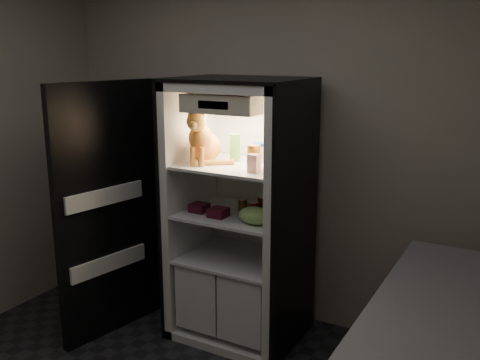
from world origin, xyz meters
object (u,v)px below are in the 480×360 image
at_px(mayo_tub, 259,152).
at_px(soda_can_b, 270,210).
at_px(soda_can_a, 263,205).
at_px(grape_bag, 255,216).
at_px(refrigerator, 241,230).
at_px(tabby_cat, 203,142).
at_px(pepper_jar, 284,152).
at_px(soda_can_c, 253,211).
at_px(parmesan_shaker, 235,147).
at_px(berry_box_right, 218,212).
at_px(berry_box_left, 199,208).
at_px(condiment_jar, 243,205).
at_px(cream_carton, 254,163).
at_px(salsa_jar, 254,157).

bearing_deg(mayo_tub, soda_can_b, -45.36).
relative_size(soda_can_a, grape_bag, 0.56).
bearing_deg(refrigerator, tabby_cat, -146.38).
relative_size(pepper_jar, soda_can_c, 1.42).
height_order(parmesan_shaker, berry_box_right, parmesan_shaker).
bearing_deg(berry_box_left, soda_can_c, 1.60).
bearing_deg(condiment_jar, parmesan_shaker, 160.20).
distance_m(soda_can_b, soda_can_c, 0.11).
distance_m(soda_can_a, condiment_jar, 0.16).
height_order(mayo_tub, grape_bag, mayo_tub).
height_order(cream_carton, grape_bag, cream_carton).
distance_m(salsa_jar, berry_box_left, 0.58).
xyz_separation_m(salsa_jar, berry_box_right, (-0.23, -0.07, -0.40)).
distance_m(parmesan_shaker, soda_can_c, 0.49).
distance_m(pepper_jar, cream_carton, 0.29).
bearing_deg(berry_box_left, grape_bag, -6.08).
distance_m(refrigerator, cream_carton, 0.64).
height_order(soda_can_c, berry_box_left, soda_can_c).
xyz_separation_m(soda_can_a, condiment_jar, (-0.16, -0.00, -0.02)).
bearing_deg(soda_can_b, mayo_tub, 134.64).
bearing_deg(soda_can_a, pepper_jar, 21.48).
relative_size(pepper_jar, berry_box_left, 1.56).
xyz_separation_m(refrigerator, pepper_jar, (0.31, 0.05, 0.59)).
distance_m(tabby_cat, mayo_tub, 0.40).
bearing_deg(soda_can_a, soda_can_c, -86.64).
distance_m(cream_carton, soda_can_b, 0.37).
height_order(grape_bag, berry_box_right, grape_bag).
height_order(refrigerator, pepper_jar, refrigerator).
xyz_separation_m(mayo_tub, berry_box_left, (-0.33, -0.27, -0.39)).
height_order(salsa_jar, soda_can_c, salsa_jar).
xyz_separation_m(cream_carton, berry_box_right, (-0.29, 0.02, -0.38)).
bearing_deg(parmesan_shaker, soda_can_a, -6.72).
bearing_deg(mayo_tub, refrigerator, -132.75).
bearing_deg(berry_box_left, soda_can_a, 21.38).
bearing_deg(grape_bag, soda_can_a, 104.01).
xyz_separation_m(parmesan_shaker, soda_can_b, (0.33, -0.11, -0.38)).
relative_size(condiment_jar, berry_box_left, 0.79).
height_order(cream_carton, soda_can_b, cream_carton).
relative_size(parmesan_shaker, soda_can_a, 1.53).
xyz_separation_m(soda_can_a, soda_can_b, (0.10, -0.08, 0.00)).
relative_size(tabby_cat, grape_bag, 1.77).
height_order(refrigerator, tabby_cat, refrigerator).
bearing_deg(refrigerator, soda_can_b, -18.38).
bearing_deg(grape_bag, parmesan_shaker, 140.00).
bearing_deg(berry_box_right, soda_can_b, 19.06).
distance_m(salsa_jar, grape_bag, 0.39).
relative_size(refrigerator, soda_can_a, 14.80).
bearing_deg(refrigerator, berry_box_right, -107.69).
height_order(pepper_jar, condiment_jar, pepper_jar).
bearing_deg(cream_carton, parmesan_shaker, 138.56).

